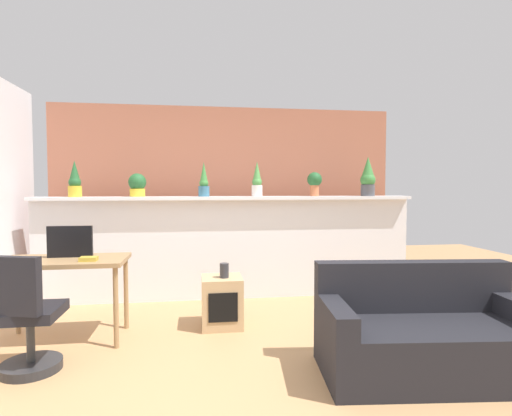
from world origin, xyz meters
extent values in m
plane|color=tan|center=(0.00, 0.00, 0.00)|extent=(12.00, 12.00, 0.00)
cube|color=silver|center=(0.00, 2.00, 0.62)|extent=(4.66, 0.16, 1.24)
cube|color=silver|center=(0.00, 1.96, 1.26)|extent=(4.66, 0.31, 0.04)
cube|color=#AD664C|center=(0.00, 2.60, 1.25)|extent=(4.66, 0.10, 2.50)
cylinder|color=gold|center=(-1.82, 1.93, 1.35)|extent=(0.15, 0.15, 0.13)
sphere|color=#235B2D|center=(-1.82, 1.93, 1.45)|extent=(0.14, 0.14, 0.14)
cone|color=#235B2D|center=(-1.82, 1.93, 1.60)|extent=(0.12, 0.12, 0.23)
cylinder|color=gold|center=(-1.12, 2.00, 1.33)|extent=(0.18, 0.18, 0.10)
sphere|color=#235B2D|center=(-1.12, 2.00, 1.46)|extent=(0.21, 0.21, 0.21)
cylinder|color=#386B84|center=(-0.32, 1.94, 1.35)|extent=(0.14, 0.14, 0.13)
sphere|color=#3D843D|center=(-0.32, 1.94, 1.45)|extent=(0.11, 0.11, 0.11)
cone|color=#3D843D|center=(-0.32, 1.94, 1.59)|extent=(0.09, 0.09, 0.24)
cylinder|color=silver|center=(0.34, 1.98, 1.35)|extent=(0.13, 0.13, 0.14)
sphere|color=#4C9347|center=(0.34, 1.98, 1.46)|extent=(0.12, 0.12, 0.12)
cone|color=#4C9347|center=(0.34, 1.98, 1.60)|extent=(0.11, 0.11, 0.24)
cylinder|color=#C66B42|center=(1.09, 1.99, 1.36)|extent=(0.11, 0.11, 0.14)
sphere|color=#235B2D|center=(1.09, 1.99, 1.50)|extent=(0.19, 0.19, 0.19)
cylinder|color=#4C4C51|center=(1.79, 1.94, 1.36)|extent=(0.18, 0.18, 0.15)
sphere|color=#3D843D|center=(1.79, 1.94, 1.49)|extent=(0.19, 0.19, 0.19)
cone|color=#3D843D|center=(1.79, 1.94, 1.66)|extent=(0.16, 0.16, 0.26)
cylinder|color=#99754C|center=(-1.11, 0.53, 0.35)|extent=(0.04, 0.04, 0.71)
cylinder|color=#99754C|center=(-2.11, 1.03, 0.35)|extent=(0.04, 0.04, 0.71)
cylinder|color=#99754C|center=(-1.11, 1.03, 0.35)|extent=(0.04, 0.04, 0.71)
cube|color=#99754C|center=(-1.61, 0.78, 0.73)|extent=(1.10, 0.60, 0.04)
cube|color=black|center=(-1.57, 0.86, 0.90)|extent=(0.40, 0.04, 0.29)
cylinder|color=#262628|center=(-1.66, 0.16, 0.04)|extent=(0.44, 0.44, 0.07)
cylinder|color=#333333|center=(-1.66, 0.16, 0.24)|extent=(0.06, 0.06, 0.34)
cube|color=black|center=(-1.66, 0.16, 0.45)|extent=(0.44, 0.44, 0.08)
cube|color=black|center=(-1.71, -0.02, 0.70)|extent=(0.44, 0.19, 0.42)
cube|color=tan|center=(-0.16, 0.95, 0.25)|extent=(0.40, 0.40, 0.50)
cube|color=black|center=(-0.16, 0.76, 0.25)|extent=(0.28, 0.04, 0.28)
cylinder|color=#2D2D33|center=(-0.14, 0.91, 0.57)|extent=(0.09, 0.09, 0.14)
cube|color=gold|center=(-1.35, 0.64, 0.77)|extent=(0.15, 0.11, 0.04)
cube|color=black|center=(1.28, -0.34, 0.20)|extent=(1.63, 0.91, 0.40)
cube|color=black|center=(1.31, -0.05, 0.60)|extent=(1.57, 0.32, 0.40)
cube|color=black|center=(0.59, -0.27, 0.48)|extent=(0.24, 0.77, 0.16)
camera|label=1|loc=(-0.40, -3.06, 1.40)|focal=28.41mm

